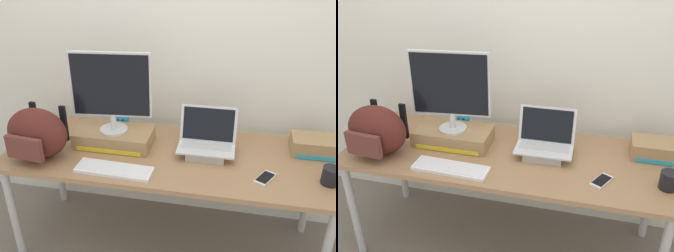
% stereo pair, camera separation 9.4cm
% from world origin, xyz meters
% --- Properties ---
extents(ground_plane, '(20.00, 20.00, 0.00)m').
position_xyz_m(ground_plane, '(0.00, 0.00, 0.00)').
color(ground_plane, '#70665B').
extents(back_wall, '(7.00, 0.10, 2.60)m').
position_xyz_m(back_wall, '(0.00, 0.46, 1.30)').
color(back_wall, silver).
rests_on(back_wall, ground).
extents(desk, '(1.93, 0.73, 0.71)m').
position_xyz_m(desk, '(0.00, 0.00, 0.65)').
color(desk, '#99704C').
rests_on(desk, ground).
extents(toner_box_yellow, '(0.47, 0.25, 0.10)m').
position_xyz_m(toner_box_yellow, '(-0.35, 0.04, 0.76)').
color(toner_box_yellow, '#9E7A51').
rests_on(toner_box_yellow, desk).
extents(desktop_monitor, '(0.47, 0.17, 0.49)m').
position_xyz_m(desktop_monitor, '(-0.35, 0.04, 1.08)').
color(desktop_monitor, silver).
rests_on(desktop_monitor, toner_box_yellow).
extents(open_laptop, '(0.33, 0.22, 0.27)m').
position_xyz_m(open_laptop, '(0.22, 0.04, 0.77)').
color(open_laptop, '#ADADB2').
rests_on(open_laptop, desk).
extents(external_keyboard, '(0.43, 0.15, 0.02)m').
position_xyz_m(external_keyboard, '(-0.25, -0.25, 0.73)').
color(external_keyboard, white).
rests_on(external_keyboard, desk).
extents(messenger_backpack, '(0.39, 0.30, 0.30)m').
position_xyz_m(messenger_backpack, '(-0.73, -0.18, 0.86)').
color(messenger_backpack, '#4C1E19').
rests_on(messenger_backpack, desk).
extents(coffee_mug, '(0.13, 0.09, 0.10)m').
position_xyz_m(coffee_mug, '(0.89, -0.14, 0.76)').
color(coffee_mug, black).
rests_on(coffee_mug, desk).
extents(cell_phone, '(0.13, 0.16, 0.01)m').
position_xyz_m(cell_phone, '(0.56, -0.16, 0.72)').
color(cell_phone, silver).
rests_on(cell_phone, desk).
extents(plush_toy, '(0.09, 0.09, 0.09)m').
position_xyz_m(plush_toy, '(-0.38, 0.30, 0.76)').
color(plush_toy, '#2393CC').
rests_on(plush_toy, desk).
extents(toner_box_cyan, '(0.32, 0.18, 0.10)m').
position_xyz_m(toner_box_cyan, '(0.88, 0.17, 0.76)').
color(toner_box_cyan, '#9E7A51').
rests_on(toner_box_cyan, desk).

